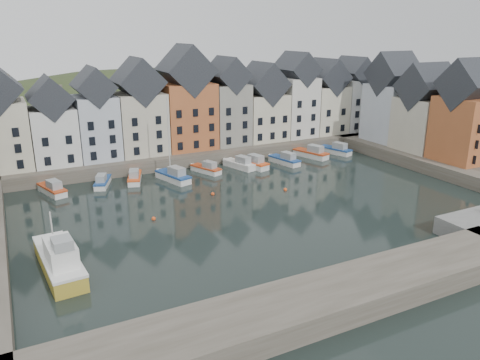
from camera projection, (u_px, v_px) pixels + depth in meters
ground at (266, 209)px, 59.94m from camera, size 260.00×260.00×0.00m
far_quay at (184, 150)px, 85.10m from camera, size 90.00×16.00×2.00m
right_quay at (449, 161)px, 78.17m from camera, size 14.00×54.00×2.00m
near_wall at (297, 309)px, 36.64m from camera, size 50.00×6.00×2.00m
hillside at (149, 203)px, 112.95m from camera, size 153.60×70.40×64.00m
far_terrace at (204, 108)px, 82.40m from camera, size 72.37×8.16×17.78m
right_terrace at (426, 110)px, 79.64m from camera, size 8.30×24.25×16.36m
mooring_buoys at (221, 200)px, 62.70m from camera, size 20.50×5.50×0.50m
boat_a at (53, 189)px, 65.20m from camera, size 3.58×6.36×2.33m
boat_b at (102, 182)px, 68.59m from camera, size 3.56×5.71×2.10m
boat_c at (135, 178)px, 70.49m from camera, size 3.51×6.10×2.24m
boat_d at (174, 176)px, 70.78m from camera, size 3.93×7.02×12.83m
boat_e at (207, 169)px, 75.04m from camera, size 3.69×5.86×2.16m
boat_f at (240, 164)px, 77.46m from camera, size 3.65×6.50×2.38m
boat_g at (253, 163)px, 77.89m from camera, size 3.64×6.85×2.52m
boat_h at (285, 160)px, 79.90m from camera, size 3.17×6.46×2.38m
boat_i at (312, 153)px, 84.05m from camera, size 4.01×7.05×2.59m
boat_j at (336, 150)px, 86.66m from camera, size 3.68×6.54×2.40m
large_vessel at (60, 260)px, 43.63m from camera, size 3.78×11.10×5.68m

